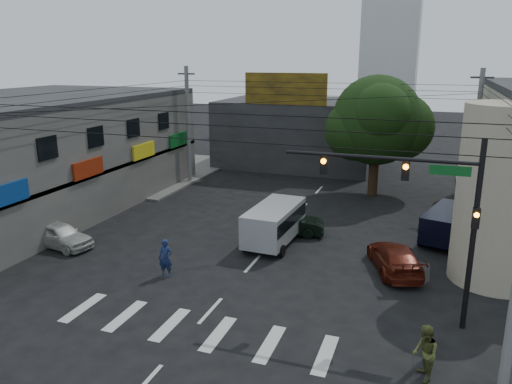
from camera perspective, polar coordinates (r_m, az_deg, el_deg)
The scene contains 17 objects.
ground at distance 23.15m, azimuth -2.09°, elevation -10.05°, with size 160.00×160.00×0.00m, color black.
sidewalk_far_left at distance 46.50m, azimuth -14.70°, elevation 2.54°, with size 16.00×16.00×0.15m, color #514F4C.
building_left at distance 36.77m, azimuth -25.50°, elevation 3.74°, with size 14.00×24.00×7.00m, color #4C4846.
corner_column at distance 24.39m, azimuth 26.48°, elevation -0.36°, with size 4.00×4.00×8.00m, color #A0977F.
building_far at distance 47.45m, azimuth 4.96°, elevation 6.82°, with size 14.00×10.00×6.00m, color #232326.
billboard at distance 42.30m, azimuth 3.38°, elevation 11.69°, with size 7.00×0.30×2.60m, color olive.
street_tree at distance 36.91m, azimuth 13.63°, elevation 7.93°, with size 6.40×6.40×8.70m.
traffic_gantry at distance 19.12m, azimuth 18.95°, elevation -0.94°, with size 7.10×0.35×7.20m.
utility_pole_far_left at distance 40.23m, azimuth -7.77°, elevation 7.53°, with size 0.32×0.32×9.20m, color #59595B.
utility_pole_far_right at distance 35.94m, azimuth 23.75°, elevation 5.48°, with size 0.32×0.32×9.20m, color #59595B.
dark_sedan at distance 28.67m, azimuth 3.67°, elevation -3.53°, with size 4.33×2.18×1.36m, color black.
white_compact at distance 28.71m, azimuth -21.51°, elevation -4.60°, with size 4.16×2.25×1.34m, color #B5B5B1.
maroon_sedan at distance 24.72m, azimuth 15.57°, elevation -7.26°, with size 3.30×4.95×1.33m, color #4C140A.
silver_minivan at distance 27.12m, azimuth 2.11°, elevation -3.79°, with size 2.28×4.99×2.11m, color #ADB0B5, non-canonical shape.
navy_van at distance 29.39m, azimuth 20.90°, elevation -3.61°, with size 2.85×4.82×1.81m, color black, non-canonical shape.
traffic_officer at distance 23.53m, azimuth -10.29°, elevation -7.47°, with size 0.71×0.52×1.81m, color #15224B.
pedestrian_olive at distance 17.19m, azimuth 18.75°, elevation -17.07°, with size 0.94×1.07×1.85m, color #434A22.
Camera 1 is at (7.77, -19.45, 9.88)m, focal length 35.00 mm.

